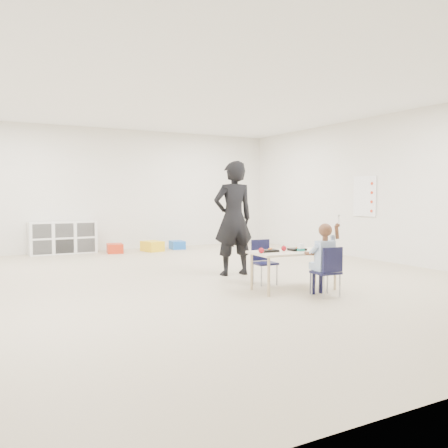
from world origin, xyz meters
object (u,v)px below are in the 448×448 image
table (293,270)px  child (326,257)px  adult (233,218)px  cubby_shelf (63,238)px  chair_near (326,271)px

table → child: bearing=-73.5°
table → adult: 1.56m
child → adult: bearing=100.7°
table → adult: adult is taller
child → cubby_shelf: (-2.13, 6.08, -0.15)m
table → chair_near: chair_near is taller
table → child: (0.12, -0.52, 0.23)m
table → child: size_ratio=1.19×
child → adult: 2.00m
child → adult: size_ratio=0.55×
table → adult: size_ratio=0.66×
adult → child: bearing=101.1°
child → cubby_shelf: 6.44m
chair_near → table: bearing=106.5°
table → chair_near: 0.53m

